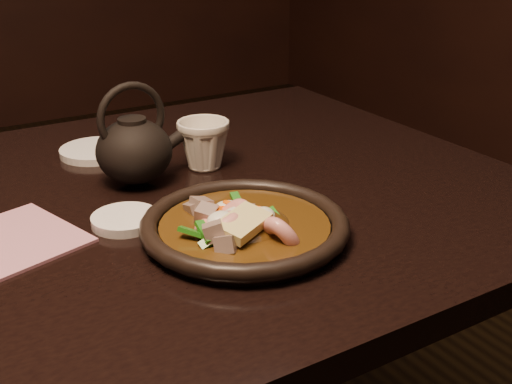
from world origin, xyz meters
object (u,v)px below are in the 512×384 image
tea_cup (204,143)px  teapot (134,148)px  plate (245,227)px  table (12,278)px

tea_cup → teapot: teapot is taller
tea_cup → teapot: (-0.12, -0.01, 0.02)m
plate → teapot: size_ratio=1.73×
table → plate: bearing=-34.3°
table → tea_cup: tea_cup is taller
plate → tea_cup: size_ratio=3.15×
table → plate: (0.27, -0.19, 0.09)m
tea_cup → plate: bearing=-105.2°
table → teapot: size_ratio=9.89×
plate → tea_cup: bearing=74.8°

